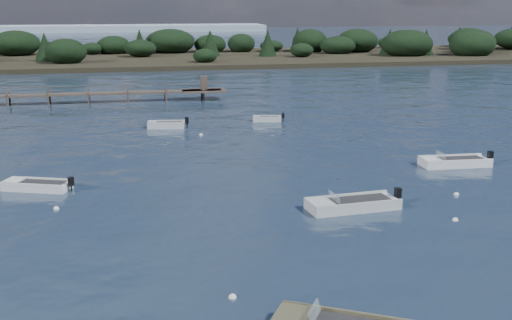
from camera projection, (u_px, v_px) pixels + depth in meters
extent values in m
plane|color=#172537|center=(163.00, 87.00, 84.92)|extent=(400.00, 400.00, 0.00)
cube|color=silver|center=(267.00, 120.00, 60.60)|extent=(2.82, 1.61, 0.62)
cube|color=silver|center=(256.00, 117.00, 60.53)|extent=(0.83, 1.07, 0.12)
cube|color=#252528|center=(269.00, 117.00, 60.53)|extent=(1.94, 1.22, 0.11)
cube|color=silver|center=(267.00, 117.00, 60.05)|extent=(2.61, 0.68, 0.12)
cube|color=silver|center=(267.00, 116.00, 60.98)|extent=(2.61, 0.68, 0.12)
cube|color=black|center=(283.00, 115.00, 60.47)|extent=(0.31, 0.35, 0.49)
cylinder|color=black|center=(283.00, 120.00, 60.57)|extent=(0.11, 0.11, 0.49)
cube|color=white|center=(37.00, 188.00, 38.55)|extent=(4.24, 2.84, 0.66)
cube|color=white|center=(14.00, 181.00, 38.70)|extent=(1.38, 1.61, 0.13)
cube|color=#252528|center=(42.00, 183.00, 38.42)|extent=(2.95, 2.10, 0.11)
cube|color=white|center=(31.00, 185.00, 37.79)|extent=(3.74, 1.54, 0.13)
cube|color=white|center=(42.00, 179.00, 39.12)|extent=(3.74, 1.54, 0.13)
cube|color=black|center=(71.00, 182.00, 38.08)|extent=(0.36, 0.40, 0.52)
cylinder|color=black|center=(71.00, 189.00, 38.19)|extent=(0.12, 0.12, 0.52)
cube|color=#6F694A|center=(292.00, 315.00, 21.95)|extent=(1.81, 1.96, 0.15)
cube|color=#6F694A|center=(350.00, 313.00, 22.13)|extent=(4.19, 2.56, 0.15)
cube|color=silver|center=(314.00, 312.00, 21.65)|extent=(0.79, 1.18, 0.44)
cube|color=silver|center=(166.00, 127.00, 57.35)|extent=(3.41, 1.82, 0.76)
cube|color=silver|center=(152.00, 122.00, 57.20)|extent=(0.96, 1.28, 0.15)
cube|color=#252528|center=(169.00, 123.00, 57.27)|extent=(2.34, 1.39, 0.13)
cube|color=silver|center=(165.00, 123.00, 56.68)|extent=(3.21, 0.67, 0.15)
cube|color=silver|center=(167.00, 121.00, 57.81)|extent=(3.21, 0.67, 0.15)
cube|color=black|center=(187.00, 120.00, 57.28)|extent=(0.36, 0.41, 0.59)
cylinder|color=black|center=(187.00, 126.00, 57.40)|extent=(0.12, 0.12, 0.59)
cube|color=white|center=(455.00, 164.00, 44.14)|extent=(4.79, 2.04, 0.73)
cube|color=white|center=(430.00, 159.00, 43.79)|extent=(1.22, 1.66, 0.15)
cube|color=#252528|center=(460.00, 159.00, 44.11)|extent=(3.27, 1.60, 0.13)
cube|color=white|center=(461.00, 161.00, 43.25)|extent=(4.69, 0.40, 0.15)
cube|color=white|center=(450.00, 155.00, 44.83)|extent=(4.69, 0.40, 0.15)
cube|color=black|center=(490.00, 155.00, 44.38)|extent=(0.31, 0.37, 0.57)
cylinder|color=black|center=(490.00, 162.00, 44.50)|extent=(0.11, 0.11, 0.57)
cube|color=silver|center=(441.00, 155.00, 43.83)|extent=(0.24, 1.28, 0.44)
cube|color=silver|center=(353.00, 207.00, 34.93)|extent=(5.15, 2.31, 0.73)
cube|color=silver|center=(320.00, 203.00, 34.29)|extent=(1.35, 1.79, 0.15)
cube|color=#252528|center=(360.00, 200.00, 34.96)|extent=(3.52, 1.80, 0.13)
cube|color=silver|center=(360.00, 204.00, 34.01)|extent=(4.99, 0.57, 0.15)
cube|color=silver|center=(346.00, 195.00, 35.64)|extent=(4.99, 0.57, 0.15)
cube|color=black|center=(398.00, 193.00, 35.57)|extent=(0.32, 0.38, 0.57)
cylinder|color=black|center=(397.00, 202.00, 35.69)|extent=(0.11, 0.11, 0.57)
cube|color=silver|center=(334.00, 197.00, 34.46)|extent=(0.28, 1.36, 0.44)
sphere|color=white|center=(232.00, 298.00, 24.44)|extent=(0.32, 0.32, 0.32)
sphere|color=white|center=(455.00, 220.00, 33.08)|extent=(0.32, 0.32, 0.32)
sphere|color=white|center=(56.00, 209.00, 34.90)|extent=(0.32, 0.32, 0.32)
sphere|color=white|center=(456.00, 195.00, 37.48)|extent=(0.32, 0.32, 0.32)
sphere|color=white|center=(201.00, 135.00, 54.31)|extent=(0.32, 0.32, 0.32)
cube|color=#4E4239|center=(204.00, 91.00, 74.07)|extent=(5.00, 3.20, 0.18)
cube|color=#4E4239|center=(204.00, 83.00, 73.85)|extent=(0.80, 0.80, 1.60)
cylinder|color=#4E4239|center=(7.00, 103.00, 69.15)|extent=(0.20, 0.20, 2.20)
cylinder|color=#4E4239|center=(10.00, 100.00, 70.78)|extent=(0.20, 0.20, 2.20)
cylinder|color=#4E4239|center=(48.00, 101.00, 70.00)|extent=(0.20, 0.20, 2.20)
cylinder|color=#4E4239|center=(50.00, 99.00, 71.62)|extent=(0.20, 0.20, 2.20)
cylinder|color=#4E4239|center=(89.00, 100.00, 70.84)|extent=(0.20, 0.20, 2.20)
cylinder|color=#4E4239|center=(89.00, 98.00, 72.47)|extent=(0.20, 0.20, 2.20)
cylinder|color=#4E4239|center=(128.00, 99.00, 71.69)|extent=(0.20, 0.20, 2.20)
cylinder|color=#4E4239|center=(128.00, 97.00, 73.31)|extent=(0.20, 0.20, 2.20)
cylinder|color=#4E4239|center=(166.00, 98.00, 72.53)|extent=(0.20, 0.20, 2.20)
cylinder|color=#4E4239|center=(165.00, 96.00, 74.16)|extent=(0.20, 0.20, 2.20)
cylinder|color=#4E4239|center=(204.00, 97.00, 73.37)|extent=(0.20, 0.20, 2.20)
cylinder|color=#4E4239|center=(202.00, 95.00, 75.00)|extent=(0.20, 0.20, 2.20)
cube|color=black|center=(276.00, 59.00, 127.89)|extent=(190.00, 40.00, 1.60)
ellipsoid|color=black|center=(276.00, 44.00, 127.22)|extent=(180.50, 36.00, 4.40)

